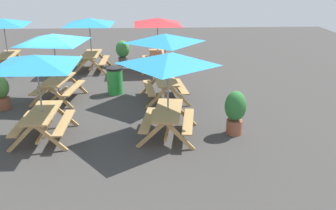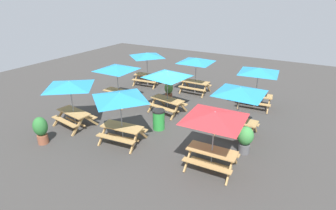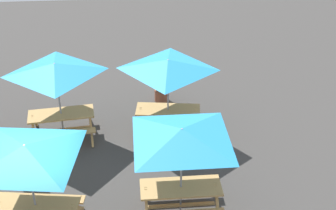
% 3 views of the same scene
% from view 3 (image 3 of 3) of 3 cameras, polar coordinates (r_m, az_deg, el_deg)
% --- Properties ---
extents(picnic_table_0, '(2.26, 2.26, 2.34)m').
position_cam_3_polar(picnic_table_0, '(12.60, 0.00, 4.27)').
color(picnic_table_0, tan).
rests_on(picnic_table_0, ground).
extents(picnic_table_2, '(2.80, 2.80, 2.34)m').
position_cam_3_polar(picnic_table_2, '(9.68, -16.88, -6.19)').
color(picnic_table_2, tan).
rests_on(picnic_table_2, ground).
extents(picnic_table_3, '(2.21, 2.21, 2.34)m').
position_cam_3_polar(picnic_table_3, '(12.76, -13.54, 3.71)').
color(picnic_table_3, tan).
rests_on(picnic_table_3, ground).
extents(picnic_table_7, '(2.83, 2.83, 2.34)m').
position_cam_3_polar(picnic_table_7, '(9.74, 1.68, -4.42)').
color(picnic_table_7, tan).
rests_on(picnic_table_7, ground).
extents(trash_bin_green, '(0.59, 0.59, 0.98)m').
position_cam_3_polar(trash_bin_green, '(12.16, -17.15, -6.61)').
color(trash_bin_green, green).
rests_on(trash_bin_green, ground).
extents(potted_plant_0, '(0.59, 0.59, 1.24)m').
position_cam_3_polar(potted_plant_0, '(14.82, -0.83, 2.89)').
color(potted_plant_0, '#935138').
rests_on(potted_plant_0, ground).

